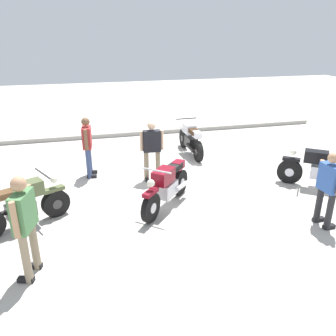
{
  "coord_description": "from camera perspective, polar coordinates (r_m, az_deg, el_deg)",
  "views": [
    {
      "loc": [
        -2.54,
        -8.21,
        3.73
      ],
      "look_at": [
        -0.66,
        -0.94,
        0.75
      ],
      "focal_mm": 36.7,
      "sensor_mm": 36.0,
      "label": 1
    }
  ],
  "objects": [
    {
      "name": "curb_edge",
      "position": [
        13.56,
        -3.21,
        5.98
      ],
      "size": [
        14.0,
        0.3,
        0.15
      ],
      "primitive_type": "cube",
      "color": "#9C978F",
      "rests_on": "ground"
    },
    {
      "name": "ground_plane",
      "position": [
        9.37,
        2.45,
        -1.84
      ],
      "size": [
        40.0,
        40.0,
        0.0
      ],
      "primitive_type": "plane",
      "color": "#B7B2A8"
    },
    {
      "name": "person_in_red_shirt",
      "position": [
        9.52,
        -13.23,
        3.98
      ],
      "size": [
        0.35,
        0.65,
        1.65
      ],
      "rotation": [
        0.0,
        0.0,
        6.17
      ],
      "color": "#384772",
      "rests_on": "ground"
    },
    {
      "name": "motorcycle_black_cruiser",
      "position": [
        9.49,
        24.09,
        -0.1
      ],
      "size": [
        1.73,
        1.37,
        1.09
      ],
      "rotation": [
        0.0,
        0.0,
        2.48
      ],
      "color": "black",
      "rests_on": "ground"
    },
    {
      "name": "motorcycle_olive_vintage",
      "position": [
        7.54,
        -23.05,
        -5.72
      ],
      "size": [
        1.81,
        1.05,
        1.07
      ],
      "rotation": [
        0.0,
        0.0,
        0.47
      ],
      "color": "black",
      "rests_on": "ground"
    },
    {
      "name": "motorcycle_silver_cruiser",
      "position": [
        11.16,
        3.78,
        4.88
      ],
      "size": [
        0.7,
        2.09,
        1.09
      ],
      "rotation": [
        0.0,
        0.0,
        1.59
      ],
      "color": "black",
      "rests_on": "ground"
    },
    {
      "name": "person_in_black_shirt",
      "position": [
        9.05,
        -2.7,
        3.44
      ],
      "size": [
        0.63,
        0.32,
        1.61
      ],
      "rotation": [
        0.0,
        0.0,
        4.65
      ],
      "color": "gray",
      "rests_on": "ground"
    },
    {
      "name": "motorcycle_maroon_cruiser",
      "position": [
        7.71,
        -0.18,
        -2.97
      ],
      "size": [
        1.47,
        1.65,
        1.09
      ],
      "rotation": [
        0.0,
        0.0,
        3.99
      ],
      "color": "black",
      "rests_on": "ground"
    },
    {
      "name": "person_in_blue_shirt",
      "position": [
        7.52,
        25.07,
        -2.72
      ],
      "size": [
        0.32,
        0.63,
        1.59
      ],
      "rotation": [
        0.0,
        0.0,
        0.05
      ],
      "color": "#262628",
      "rests_on": "ground"
    },
    {
      "name": "person_in_green_shirt",
      "position": [
        5.8,
        -22.7,
        -8.11
      ],
      "size": [
        0.42,
        0.67,
        1.76
      ],
      "rotation": [
        0.0,
        0.0,
        2.87
      ],
      "color": "gray",
      "rests_on": "ground"
    }
  ]
}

